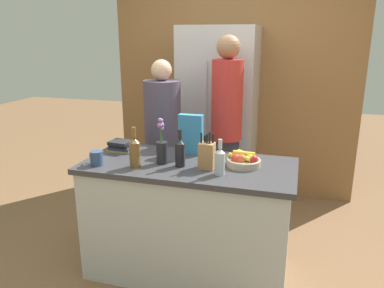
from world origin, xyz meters
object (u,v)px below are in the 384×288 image
knife_block (207,155)px  bottle_vinegar (220,161)px  fruit_bowl (243,160)px  person_in_blue (226,121)px  bottle_oil (135,151)px  flower_vase (162,148)px  refrigerator (218,117)px  coffee_mug (96,158)px  bottle_wine (180,152)px  book_stack (121,146)px  person_at_sink (163,136)px  cereal_box (191,134)px

knife_block → bottle_vinegar: (0.11, -0.09, -0.00)m
fruit_bowl → person_in_blue: bearing=109.7°
bottle_oil → person_in_blue: (0.45, 1.01, 0.03)m
flower_vase → person_in_blue: (0.30, 0.89, 0.03)m
refrigerator → person_in_blue: size_ratio=1.05×
coffee_mug → bottle_wine: bottle_wine is taller
fruit_bowl → bottle_wine: (-0.43, -0.13, 0.06)m
bottle_vinegar → person_in_blue: size_ratio=0.14×
book_stack → knife_block: bearing=-14.5°
knife_block → bottle_wine: bearing=-177.1°
bottle_wine → coffee_mug: bearing=-166.3°
person_in_blue → refrigerator: bearing=88.2°
person_at_sink → bottle_oil: bearing=-87.3°
person_in_blue → flower_vase: bearing=-129.7°
refrigerator → book_stack: (-0.51, -1.27, -0.01)m
flower_vase → coffee_mug: flower_vase is taller
coffee_mug → person_in_blue: (0.73, 1.05, 0.09)m
book_stack → bottle_wine: bearing=-20.0°
flower_vase → coffee_mug: 0.47m
bottle_oil → refrigerator: bearing=81.0°
fruit_bowl → person_in_blue: person_in_blue is taller
bottle_oil → bottle_wine: 0.32m
fruit_bowl → coffee_mug: (-1.01, -0.27, 0.01)m
knife_block → person_at_sink: bearing=129.3°
fruit_bowl → cereal_box: bearing=158.2°
flower_vase → bottle_wine: bearing=-8.5°
bottle_vinegar → person_at_sink: 1.10m
cereal_box → person_in_blue: size_ratio=0.17×
knife_block → fruit_bowl: bearing=26.5°
bottle_vinegar → person_at_sink: (-0.71, 0.83, -0.10)m
knife_block → person_in_blue: size_ratio=0.15×
book_stack → fruit_bowl: bearing=-4.4°
bottle_wine → bottle_vinegar: bearing=-15.3°
bottle_wine → book_stack: bearing=160.0°
cereal_box → bottle_oil: (-0.29, -0.41, -0.04)m
bottle_oil → person_at_sink: person_at_sink is taller
bottle_oil → bottle_wine: (0.30, 0.10, -0.01)m
coffee_mug → bottle_oil: bottle_oil is taller
coffee_mug → bottle_wine: (0.58, 0.14, 0.05)m
knife_block → bottle_wine: bottle_wine is taller
refrigerator → person_at_sink: (-0.36, -0.73, -0.05)m
refrigerator → knife_block: size_ratio=7.15×
flower_vase → person_in_blue: size_ratio=0.19×
book_stack → bottle_wine: bottle_wine is taller
person_at_sink → coffee_mug: bearing=-105.6°
refrigerator → bottle_oil: size_ratio=6.51×
bottle_vinegar → person_in_blue: bearing=98.8°
cereal_box → bottle_vinegar: cereal_box is taller
refrigerator → bottle_oil: 1.60m
cereal_box → person_at_sink: bearing=132.1°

